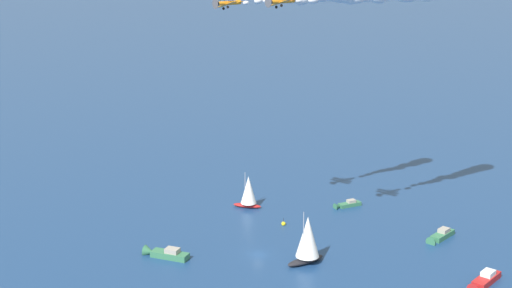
{
  "coord_description": "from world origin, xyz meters",
  "views": [
    {
      "loc": [
        -120.44,
        108.73,
        72.36
      ],
      "look_at": [
        0.07,
        0.59,
        26.91
      ],
      "focal_mm": 52.99,
      "sensor_mm": 36.0,
      "label": 1
    }
  ],
  "objects_px": {
    "motorboat_far_stbd": "(164,253)",
    "motorboat_inshore": "(483,281)",
    "marker_buoy": "(283,224)",
    "biplane_lead": "(280,1)",
    "sailboat_trailing": "(307,239)",
    "sailboat_near_centre": "(248,192)",
    "biplane_wingman": "(227,2)",
    "motorboat_far_port": "(440,236)",
    "motorboat_offshore": "(346,205)"
  },
  "relations": [
    {
      "from": "sailboat_near_centre",
      "to": "motorboat_far_stbd",
      "type": "xyz_separation_m",
      "value": [
        -11.42,
        36.05,
        -3.71
      ]
    },
    {
      "from": "motorboat_far_stbd",
      "to": "marker_buoy",
      "type": "relative_size",
      "value": 5.3
    },
    {
      "from": "motorboat_far_stbd",
      "to": "motorboat_far_port",
      "type": "bearing_deg",
      "value": -122.94
    },
    {
      "from": "marker_buoy",
      "to": "biplane_lead",
      "type": "xyz_separation_m",
      "value": [
        -17.36,
        18.47,
        58.64
      ]
    },
    {
      "from": "motorboat_inshore",
      "to": "biplane_lead",
      "type": "height_order",
      "value": "biplane_lead"
    },
    {
      "from": "motorboat_offshore",
      "to": "sailboat_near_centre",
      "type": "bearing_deg",
      "value": 49.22
    },
    {
      "from": "biplane_wingman",
      "to": "motorboat_far_stbd",
      "type": "bearing_deg",
      "value": 71.28
    },
    {
      "from": "motorboat_far_port",
      "to": "biplane_lead",
      "type": "xyz_separation_m",
      "value": [
        14.82,
        40.52,
        58.25
      ]
    },
    {
      "from": "sailboat_trailing",
      "to": "motorboat_far_stbd",
      "type": "bearing_deg",
      "value": 42.49
    },
    {
      "from": "motorboat_inshore",
      "to": "marker_buoy",
      "type": "xyz_separation_m",
      "value": [
        53.02,
        7.98,
        -0.47
      ]
    },
    {
      "from": "motorboat_far_stbd",
      "to": "marker_buoy",
      "type": "xyz_separation_m",
      "value": [
        -4.28,
        -34.24,
        -0.47
      ]
    },
    {
      "from": "sailboat_near_centre",
      "to": "marker_buoy",
      "type": "bearing_deg",
      "value": 173.4
    },
    {
      "from": "biplane_lead",
      "to": "marker_buoy",
      "type": "bearing_deg",
      "value": -46.78
    },
    {
      "from": "motorboat_far_stbd",
      "to": "biplane_wingman",
      "type": "xyz_separation_m",
      "value": [
        -5.2,
        -15.35,
        56.73
      ]
    },
    {
      "from": "motorboat_far_stbd",
      "to": "sailboat_trailing",
      "type": "bearing_deg",
      "value": -137.51
    },
    {
      "from": "motorboat_far_stbd",
      "to": "sailboat_trailing",
      "type": "xyz_separation_m",
      "value": [
        -24.36,
        -22.31,
        4.88
      ]
    },
    {
      "from": "motorboat_far_stbd",
      "to": "sailboat_near_centre",
      "type": "bearing_deg",
      "value": -72.42
    },
    {
      "from": "sailboat_trailing",
      "to": "sailboat_near_centre",
      "type": "bearing_deg",
      "value": -21.01
    },
    {
      "from": "biplane_lead",
      "to": "biplane_wingman",
      "type": "height_order",
      "value": "biplane_lead"
    },
    {
      "from": "motorboat_inshore",
      "to": "marker_buoy",
      "type": "relative_size",
      "value": 5.38
    },
    {
      "from": "sailboat_near_centre",
      "to": "motorboat_offshore",
      "type": "height_order",
      "value": "sailboat_near_centre"
    },
    {
      "from": "motorboat_far_port",
      "to": "motorboat_far_stbd",
      "type": "distance_m",
      "value": 67.06
    },
    {
      "from": "motorboat_far_port",
      "to": "biplane_wingman",
      "type": "relative_size",
      "value": 1.35
    },
    {
      "from": "motorboat_far_port",
      "to": "biplane_lead",
      "type": "relative_size",
      "value": 1.35
    },
    {
      "from": "biplane_lead",
      "to": "sailboat_near_centre",
      "type": "bearing_deg",
      "value": -31.54
    },
    {
      "from": "motorboat_far_port",
      "to": "biplane_wingman",
      "type": "height_order",
      "value": "biplane_wingman"
    },
    {
      "from": "motorboat_far_port",
      "to": "motorboat_inshore",
      "type": "distance_m",
      "value": 25.14
    },
    {
      "from": "sailboat_near_centre",
      "to": "sailboat_trailing",
      "type": "bearing_deg",
      "value": 158.99
    },
    {
      "from": "motorboat_far_stbd",
      "to": "motorboat_inshore",
      "type": "bearing_deg",
      "value": -143.62
    },
    {
      "from": "motorboat_inshore",
      "to": "biplane_wingman",
      "type": "xyz_separation_m",
      "value": [
        52.1,
        26.87,
        56.73
      ]
    },
    {
      "from": "biplane_lead",
      "to": "sailboat_trailing",
      "type": "bearing_deg",
      "value": -112.55
    },
    {
      "from": "motorboat_far_port",
      "to": "motorboat_offshore",
      "type": "height_order",
      "value": "motorboat_far_port"
    },
    {
      "from": "sailboat_trailing",
      "to": "marker_buoy",
      "type": "distance_m",
      "value": 23.96
    },
    {
      "from": "motorboat_offshore",
      "to": "marker_buoy",
      "type": "height_order",
      "value": "marker_buoy"
    },
    {
      "from": "sailboat_trailing",
      "to": "motorboat_inshore",
      "type": "bearing_deg",
      "value": -148.85
    },
    {
      "from": "marker_buoy",
      "to": "motorboat_offshore",
      "type": "bearing_deg",
      "value": -94.64
    },
    {
      "from": "motorboat_far_stbd",
      "to": "motorboat_inshore",
      "type": "xyz_separation_m",
      "value": [
        -57.3,
        -42.22,
        -0.0
      ]
    },
    {
      "from": "motorboat_inshore",
      "to": "biplane_wingman",
      "type": "distance_m",
      "value": 81.57
    },
    {
      "from": "sailboat_near_centre",
      "to": "sailboat_trailing",
      "type": "xyz_separation_m",
      "value": [
        -35.78,
        13.74,
        1.18
      ]
    },
    {
      "from": "motorboat_far_port",
      "to": "motorboat_offshore",
      "type": "xyz_separation_m",
      "value": [
        30.39,
        -0.05,
        -0.15
      ]
    },
    {
      "from": "motorboat_far_stbd",
      "to": "sailboat_trailing",
      "type": "relative_size",
      "value": 0.88
    },
    {
      "from": "marker_buoy",
      "to": "biplane_wingman",
      "type": "relative_size",
      "value": 0.28
    },
    {
      "from": "motorboat_far_stbd",
      "to": "marker_buoy",
      "type": "distance_m",
      "value": 34.51
    },
    {
      "from": "sailboat_near_centre",
      "to": "motorboat_far_stbd",
      "type": "relative_size",
      "value": 0.9
    },
    {
      "from": "motorboat_offshore",
      "to": "biplane_lead",
      "type": "xyz_separation_m",
      "value": [
        -15.57,
        40.57,
        58.4
      ]
    },
    {
      "from": "sailboat_trailing",
      "to": "biplane_wingman",
      "type": "relative_size",
      "value": 1.68
    },
    {
      "from": "sailboat_near_centre",
      "to": "motorboat_inshore",
      "type": "distance_m",
      "value": 69.09
    },
    {
      "from": "motorboat_far_port",
      "to": "sailboat_trailing",
      "type": "relative_size",
      "value": 0.8
    },
    {
      "from": "biplane_lead",
      "to": "biplane_wingman",
      "type": "xyz_separation_m",
      "value": [
        16.44,
        0.41,
        -1.43
      ]
    },
    {
      "from": "motorboat_far_stbd",
      "to": "biplane_lead",
      "type": "bearing_deg",
      "value": -143.93
    }
  ]
}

